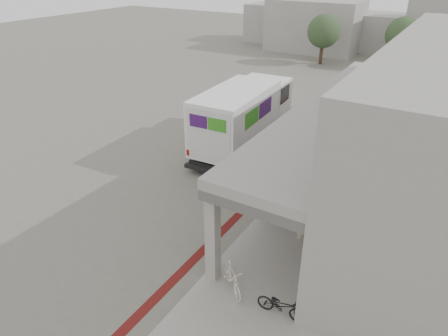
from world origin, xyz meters
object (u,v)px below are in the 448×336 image
Objects in this scene: utility_cabinet at (332,202)px; bicycle_black at (281,305)px; fedex_truck at (244,115)px; bicycle_cream at (232,278)px; bench at (320,217)px.

utility_cabinet reaches higher than bicycle_black.
bicycle_black is (6.81, -10.18, -1.40)m from fedex_truck.
bench is at bearing 26.78° from bicycle_cream.
bicycle_black is at bearing -97.36° from utility_cabinet.
bench is 2.08× the size of utility_cabinet.
bicycle_black is 0.97× the size of bicycle_cream.
utility_cabinet is (0.14, 1.09, 0.15)m from bench.
bicycle_cream is (-1.36, -6.00, -0.00)m from utility_cabinet.
fedex_truck reaches higher than bicycle_black.
utility_cabinet is at bearing 1.40° from bicycle_black.
bench is at bearing -41.91° from fedex_truck.
fedex_truck is 5.42× the size of bicycle_cream.
bench is at bearing -108.91° from utility_cabinet.
fedex_truck is 4.31× the size of bench.
bicycle_cream is at bearing -93.50° from bench.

